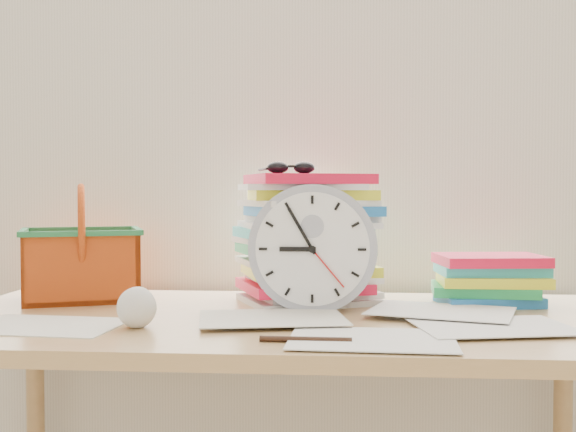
# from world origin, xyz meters

# --- Properties ---
(curtain) EXTENTS (2.40, 0.01, 2.50)m
(curtain) POSITION_xyz_m (0.00, 1.98, 1.30)
(curtain) COLOR white
(curtain) RESTS_ON room_shell
(desk) EXTENTS (1.40, 0.70, 0.75)m
(desk) POSITION_xyz_m (0.00, 1.60, 0.68)
(desk) COLOR tan
(desk) RESTS_ON ground
(paper_stack) EXTENTS (0.38, 0.35, 0.29)m
(paper_stack) POSITION_xyz_m (0.04, 1.79, 0.90)
(paper_stack) COLOR white
(paper_stack) RESTS_ON desk
(clock) EXTENTS (0.27, 0.05, 0.27)m
(clock) POSITION_xyz_m (0.06, 1.66, 0.88)
(clock) COLOR #9FA3B2
(clock) RESTS_ON desk
(sunglasses) EXTENTS (0.15, 0.13, 0.03)m
(sunglasses) POSITION_xyz_m (0.01, 1.74, 1.05)
(sunglasses) COLOR black
(sunglasses) RESTS_ON paper_stack
(book_stack) EXTENTS (0.27, 0.21, 0.11)m
(book_stack) POSITION_xyz_m (0.44, 1.78, 0.81)
(book_stack) COLOR white
(book_stack) RESTS_ON desk
(basket) EXTENTS (0.32, 0.29, 0.26)m
(basket) POSITION_xyz_m (-0.48, 1.78, 0.88)
(basket) COLOR #D95215
(basket) RESTS_ON desk
(crumpled_ball) EXTENTS (0.08, 0.08, 0.08)m
(crumpled_ball) POSITION_xyz_m (-0.26, 1.45, 0.79)
(crumpled_ball) COLOR white
(crumpled_ball) RESTS_ON desk
(pen) EXTENTS (0.16, 0.01, 0.01)m
(pen) POSITION_xyz_m (0.06, 1.34, 0.76)
(pen) COLOR black
(pen) RESTS_ON desk
(scattered_papers) EXTENTS (1.26, 0.42, 0.02)m
(scattered_papers) POSITION_xyz_m (0.00, 1.60, 0.76)
(scattered_papers) COLOR white
(scattered_papers) RESTS_ON desk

